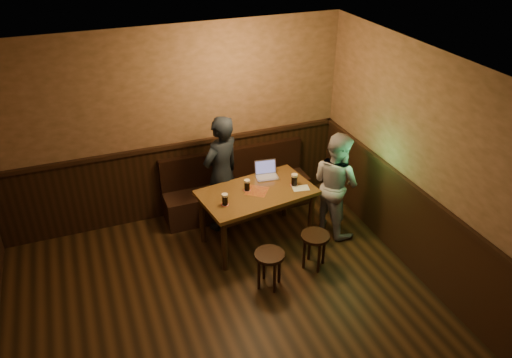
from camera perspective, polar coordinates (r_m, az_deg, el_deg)
The scene contains 12 objects.
room at distance 4.84m, azimuth -1.96°, elevation -8.99°, with size 5.04×6.04×2.84m.
bench at distance 7.53m, azimuth -2.23°, elevation -1.43°, with size 2.20×0.50×0.95m.
pub_table at distance 6.65m, azimuth 0.10°, elevation -2.16°, with size 1.60×1.06×0.81m.
stool_left at distance 6.07m, azimuth 1.54°, elevation -9.24°, with size 0.40×0.40×0.50m.
stool_right at distance 6.41m, azimuth 6.74°, elevation -7.07°, with size 0.37×0.37×0.49m.
pint_left at distance 6.29m, azimuth -3.57°, elevation -2.34°, with size 0.10×0.10×0.16m.
pint_mid at distance 6.57m, azimuth -1.03°, elevation -0.70°, with size 0.10×0.10×0.16m.
pint_right at distance 6.70m, azimuth 4.40°, elevation -0.08°, with size 0.11×0.11×0.17m.
laptop at distance 6.91m, azimuth 1.19°, elevation 0.74°, with size 0.33×0.28×0.22m.
menu at distance 6.68m, azimuth 5.14°, elevation -1.05°, with size 0.22×0.15×0.00m, color silver.
person_suit at distance 6.89m, azimuth -3.98°, elevation 0.58°, with size 0.62×0.41×1.71m, color black.
person_grey at distance 6.94m, azimuth 9.10°, elevation -0.51°, with size 0.73×0.57×1.51m, color #96979C.
Camera 1 is at (-1.20, -3.34, 4.25)m, focal length 35.00 mm.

